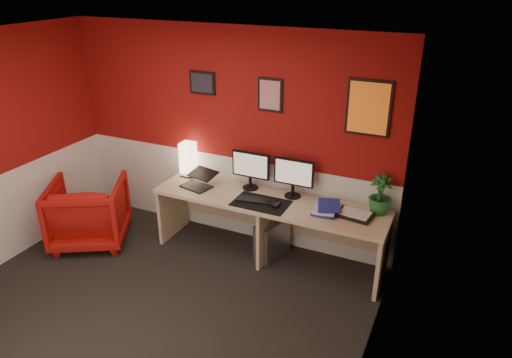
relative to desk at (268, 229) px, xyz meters
name	(u,v)px	position (x,y,z in m)	size (l,w,h in m)	color
ground	(147,315)	(-0.66, -1.41, -0.36)	(4.00, 3.50, 0.01)	black
ceiling	(114,47)	(-0.66, -1.41, 2.13)	(4.00, 3.50, 0.01)	white
wall_back	(229,137)	(-0.66, 0.34, 0.89)	(4.00, 0.01, 2.50)	maroon
wall_right	(368,253)	(1.34, -1.41, 0.89)	(0.01, 3.50, 2.50)	maroon
wainscot_back	(230,195)	(-0.66, 0.34, 0.14)	(4.00, 0.01, 1.00)	silver
wainscot_right	(357,337)	(1.33, -1.41, 0.14)	(0.01, 3.50, 1.00)	silver
desk	(268,229)	(0.00, 0.00, 0.00)	(2.60, 0.65, 0.73)	tan
shoji_lamp	(188,160)	(-1.14, 0.20, 0.56)	(0.16, 0.16, 0.40)	#FFE5B2
laptop	(196,178)	(-0.88, -0.05, 0.47)	(0.33, 0.23, 0.22)	black
monitor_left	(250,165)	(-0.31, 0.18, 0.66)	(0.45, 0.06, 0.58)	black
monitor_right	(293,172)	(0.20, 0.19, 0.66)	(0.45, 0.06, 0.58)	black
desk_mat	(261,203)	(-0.04, -0.11, 0.37)	(0.60, 0.38, 0.01)	black
keyboard	(256,200)	(-0.11, -0.08, 0.38)	(0.42, 0.14, 0.02)	black
mouse	(276,205)	(0.14, -0.12, 0.39)	(0.06, 0.10, 0.03)	black
book_bottom	(315,208)	(0.52, -0.01, 0.38)	(0.23, 0.31, 0.03)	navy
book_middle	(315,206)	(0.52, -0.01, 0.41)	(0.23, 0.32, 0.02)	silver
book_top	(318,205)	(0.56, -0.02, 0.43)	(0.23, 0.30, 0.03)	navy
zen_tray	(355,215)	(0.94, 0.03, 0.38)	(0.35, 0.25, 0.03)	black
potted_plant	(380,195)	(1.14, 0.20, 0.57)	(0.23, 0.23, 0.42)	#19591E
pc_tower	(272,239)	(0.03, 0.03, -0.14)	(0.20, 0.45, 0.45)	#99999E
armchair	(89,212)	(-2.08, -0.56, 0.02)	(0.83, 0.85, 0.78)	#A3140F
art_left	(202,83)	(-0.97, 0.33, 1.49)	(0.32, 0.02, 0.26)	black
art_center	(270,95)	(-0.14, 0.33, 1.44)	(0.28, 0.02, 0.36)	red
art_right	(369,108)	(0.91, 0.33, 1.42)	(0.44, 0.02, 0.56)	orange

